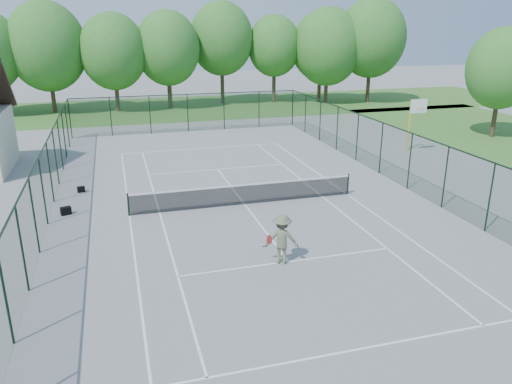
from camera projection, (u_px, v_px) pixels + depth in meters
ground at (245, 204)px, 24.36m from camera, size 140.00×140.00×0.00m
grass_far at (171, 108)px, 51.65m from camera, size 80.00×16.00×0.01m
court_lines at (245, 204)px, 24.36m from camera, size 11.05×23.85×0.01m
tennis_net at (245, 193)px, 24.17m from camera, size 11.08×0.08×1.10m
fence_enclosure at (244, 174)px, 23.86m from camera, size 18.05×36.05×3.02m
tree_line_far at (168, 48)px, 49.72m from camera, size 39.40×6.40×9.70m
basketball_goal at (414, 115)px, 33.45m from camera, size 1.20×1.43×3.65m
tree_side at (502, 69)px, 37.14m from camera, size 5.19×5.19×8.21m
sports_bag_a at (66, 211)px, 23.03m from camera, size 0.52×0.40×0.37m
sports_bag_b at (81, 189)px, 26.10m from camera, size 0.41×0.28×0.30m
tennis_player at (282, 239)px, 18.17m from camera, size 1.72×1.10×1.90m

